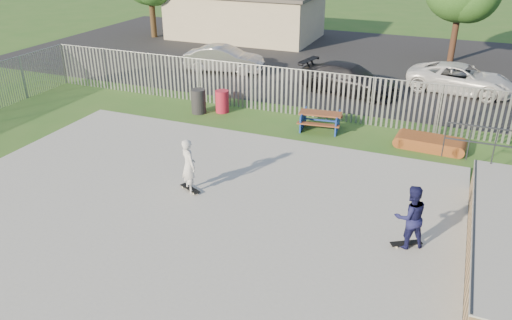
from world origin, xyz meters
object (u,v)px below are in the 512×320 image
at_px(funbox, 430,143).
at_px(car_dark, 349,79).
at_px(skater_white, 189,166).
at_px(car_white, 461,79).
at_px(skater_navy, 410,217).
at_px(picnic_table, 320,121).
at_px(car_silver, 224,59).
at_px(trash_bin_red, 222,101).
at_px(trash_bin_grey, 199,101).

bearing_deg(funbox, car_dark, 131.93).
distance_m(funbox, skater_white, 9.07).
bearing_deg(car_white, skater_white, 160.28).
bearing_deg(skater_navy, funbox, -120.50).
xyz_separation_m(picnic_table, car_silver, (-7.22, 6.23, 0.37)).
xyz_separation_m(skater_navy, skater_white, (-6.41, 0.44, 0.00)).
height_order(funbox, trash_bin_red, trash_bin_red).
height_order(car_silver, car_white, car_silver).
xyz_separation_m(car_dark, skater_navy, (4.25, -12.17, 0.27)).
bearing_deg(trash_bin_red, trash_bin_grey, -151.30).
relative_size(picnic_table, trash_bin_grey, 1.71).
relative_size(trash_bin_red, trash_bin_grey, 0.91).
bearing_deg(picnic_table, funbox, -11.06).
distance_m(funbox, car_dark, 6.84).
bearing_deg(car_dark, skater_navy, -149.03).
bearing_deg(trash_bin_red, skater_white, -71.69).
bearing_deg(car_dark, skater_white, -178.74).
distance_m(car_white, skater_white, 15.56).
relative_size(trash_bin_red, skater_white, 0.58).
distance_m(picnic_table, funbox, 4.24).
xyz_separation_m(picnic_table, skater_white, (-2.17, -6.68, 0.63)).
height_order(picnic_table, funbox, picnic_table).
height_order(picnic_table, car_dark, car_dark).
distance_m(picnic_table, skater_white, 7.05).
height_order(picnic_table, car_silver, car_silver).
xyz_separation_m(picnic_table, trash_bin_grey, (-5.38, -0.16, 0.17)).
xyz_separation_m(trash_bin_red, car_silver, (-2.73, 5.90, 0.24)).
xyz_separation_m(car_silver, car_white, (12.16, 0.93, -0.02)).
distance_m(picnic_table, skater_navy, 8.32).
distance_m(picnic_table, car_silver, 9.54).
height_order(car_silver, skater_navy, skater_navy).
height_order(trash_bin_red, car_white, car_white).
height_order(trash_bin_red, car_dark, car_dark).
relative_size(picnic_table, car_dark, 0.38).
height_order(car_dark, car_white, car_dark).
height_order(trash_bin_grey, car_silver, car_silver).
xyz_separation_m(car_silver, skater_navy, (11.46, -13.35, 0.26)).
bearing_deg(trash_bin_red, car_white, 35.90).
height_order(picnic_table, trash_bin_red, trash_bin_red).
bearing_deg(skater_white, picnic_table, -72.81).
xyz_separation_m(picnic_table, skater_navy, (4.24, -7.13, 0.63)).
distance_m(trash_bin_red, skater_white, 7.40).
bearing_deg(car_silver, car_dark, -108.83).
distance_m(car_silver, skater_navy, 17.60).
bearing_deg(skater_navy, trash_bin_red, -71.14).
bearing_deg(car_silver, car_white, -95.13).
bearing_deg(picnic_table, skater_white, -114.96).
relative_size(funbox, skater_white, 1.28).
xyz_separation_m(trash_bin_red, trash_bin_grey, (-0.89, -0.49, 0.05)).
height_order(funbox, trash_bin_grey, trash_bin_grey).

